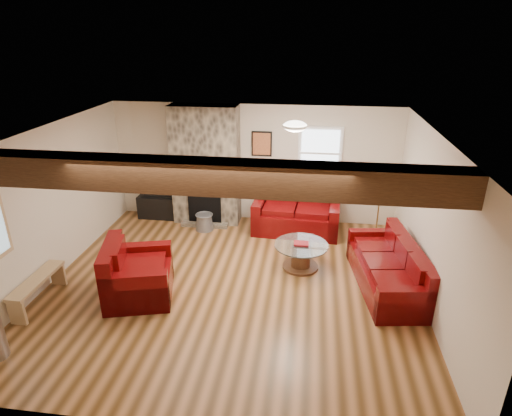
{
  "coord_description": "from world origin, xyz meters",
  "views": [
    {
      "loc": [
        1.18,
        -5.86,
        3.9
      ],
      "look_at": [
        0.34,
        0.4,
        1.24
      ],
      "focal_mm": 30.0,
      "sensor_mm": 36.0,
      "label": 1
    }
  ],
  "objects_px": {
    "armchair_red": "(138,270)",
    "television": "(160,185)",
    "sofa_three": "(387,265)",
    "loveseat": "(297,210)",
    "tv_cabinet": "(162,206)",
    "coffee_table": "(301,256)",
    "floor_lamp": "(382,178)"
  },
  "relations": [
    {
      "from": "armchair_red",
      "to": "television",
      "type": "bearing_deg",
      "value": -2.27
    },
    {
      "from": "television",
      "to": "armchair_red",
      "type": "bearing_deg",
      "value": -77.41
    },
    {
      "from": "sofa_three",
      "to": "armchair_red",
      "type": "distance_m",
      "value": 3.94
    },
    {
      "from": "loveseat",
      "to": "tv_cabinet",
      "type": "bearing_deg",
      "value": 177.78
    },
    {
      "from": "loveseat",
      "to": "coffee_table",
      "type": "xyz_separation_m",
      "value": [
        0.15,
        -1.5,
        -0.23
      ]
    },
    {
      "from": "coffee_table",
      "to": "sofa_three",
      "type": "bearing_deg",
      "value": -16.81
    },
    {
      "from": "coffee_table",
      "to": "floor_lamp",
      "type": "xyz_separation_m",
      "value": [
        1.41,
        1.14,
        1.11
      ]
    },
    {
      "from": "coffee_table",
      "to": "television",
      "type": "distance_m",
      "value": 3.65
    },
    {
      "from": "loveseat",
      "to": "floor_lamp",
      "type": "relative_size",
      "value": 1.1
    },
    {
      "from": "tv_cabinet",
      "to": "floor_lamp",
      "type": "relative_size",
      "value": 0.64
    },
    {
      "from": "television",
      "to": "floor_lamp",
      "type": "bearing_deg",
      "value": -8.25
    },
    {
      "from": "armchair_red",
      "to": "tv_cabinet",
      "type": "distance_m",
      "value": 3.04
    },
    {
      "from": "sofa_three",
      "to": "coffee_table",
      "type": "bearing_deg",
      "value": -114.97
    },
    {
      "from": "loveseat",
      "to": "coffee_table",
      "type": "bearing_deg",
      "value": -80.74
    },
    {
      "from": "coffee_table",
      "to": "tv_cabinet",
      "type": "bearing_deg",
      "value": 150.23
    },
    {
      "from": "sofa_three",
      "to": "tv_cabinet",
      "type": "height_order",
      "value": "sofa_three"
    },
    {
      "from": "loveseat",
      "to": "armchair_red",
      "type": "distance_m",
      "value": 3.54
    },
    {
      "from": "tv_cabinet",
      "to": "floor_lamp",
      "type": "bearing_deg",
      "value": -8.25
    },
    {
      "from": "coffee_table",
      "to": "tv_cabinet",
      "type": "distance_m",
      "value": 3.62
    },
    {
      "from": "coffee_table",
      "to": "television",
      "type": "height_order",
      "value": "television"
    },
    {
      "from": "armchair_red",
      "to": "tv_cabinet",
      "type": "bearing_deg",
      "value": -2.27
    },
    {
      "from": "sofa_three",
      "to": "coffee_table",
      "type": "height_order",
      "value": "sofa_three"
    },
    {
      "from": "sofa_three",
      "to": "loveseat",
      "type": "relative_size",
      "value": 1.18
    },
    {
      "from": "sofa_three",
      "to": "floor_lamp",
      "type": "xyz_separation_m",
      "value": [
        0.02,
        1.56,
        0.95
      ]
    },
    {
      "from": "sofa_three",
      "to": "tv_cabinet",
      "type": "distance_m",
      "value": 5.05
    },
    {
      "from": "sofa_three",
      "to": "loveseat",
      "type": "xyz_separation_m",
      "value": [
        -1.54,
        1.92,
        0.07
      ]
    },
    {
      "from": "tv_cabinet",
      "to": "coffee_table",
      "type": "bearing_deg",
      "value": -29.77
    },
    {
      "from": "sofa_three",
      "to": "armchair_red",
      "type": "height_order",
      "value": "armchair_red"
    },
    {
      "from": "coffee_table",
      "to": "floor_lamp",
      "type": "height_order",
      "value": "floor_lamp"
    },
    {
      "from": "loveseat",
      "to": "coffee_table",
      "type": "height_order",
      "value": "loveseat"
    },
    {
      "from": "armchair_red",
      "to": "television",
      "type": "distance_m",
      "value": 3.05
    },
    {
      "from": "armchair_red",
      "to": "coffee_table",
      "type": "relative_size",
      "value": 1.19
    }
  ]
}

